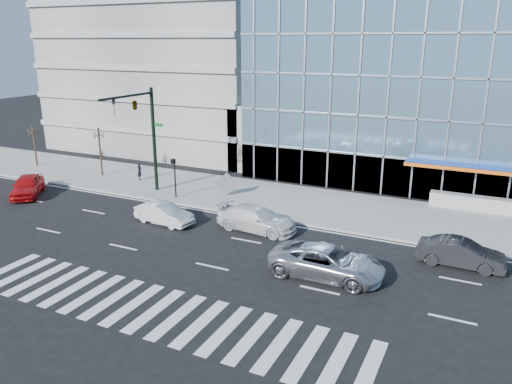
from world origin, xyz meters
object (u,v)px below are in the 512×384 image
red_sedan (27,186)px  tilted_panel (226,184)px  traffic_signal (141,116)px  street_tree_far (33,131)px  street_tree_near (99,134)px  white_sedan (164,213)px  pedestrian (140,171)px  dark_sedan (461,253)px  white_suv (257,219)px  ped_signal_post (174,172)px  silver_suv (327,262)px

red_sedan → tilted_panel: size_ratio=3.62×
traffic_signal → street_tree_far: traffic_signal is taller
street_tree_near → street_tree_far: (-8.00, 0.00, -0.33)m
white_sedan → pedestrian: 10.82m
traffic_signal → pedestrian: traffic_signal is taller
white_sedan → dark_sedan: 18.06m
pedestrian → white_suv: bearing=-131.2°
white_suv → ped_signal_post: bearing=72.8°
ped_signal_post → dark_sedan: ped_signal_post is taller
white_sedan → tilted_panel: size_ratio=3.17×
street_tree_near → tilted_panel: size_ratio=3.25×
ped_signal_post → red_sedan: (-10.76, -4.22, -1.34)m
traffic_signal → street_tree_near: size_ratio=1.89×
silver_suv → dark_sedan: silver_suv is taller
dark_sedan → white_sedan: bearing=96.2°
traffic_signal → dark_sedan: 23.63m
silver_suv → white_suv: 7.37m
street_tree_far → white_sedan: 21.28m
street_tree_near → pedestrian: street_tree_near is taller
street_tree_far → red_sedan: 9.92m
traffic_signal → white_suv: size_ratio=1.53×
street_tree_near → ped_signal_post: bearing=-15.1°
traffic_signal → pedestrian: 6.82m
red_sedan → street_tree_far: bearing=97.5°
white_suv → dark_sedan: (12.00, 0.00, -0.03)m
dark_sedan → tilted_panel: tilted_panel is taller
dark_sedan → traffic_signal: bearing=84.5°
street_tree_far → dark_sedan: street_tree_far is taller
street_tree_near → street_tree_far: 8.01m
silver_suv → dark_sedan: 7.37m
white_suv → tilted_panel: 7.27m
white_sedan → ped_signal_post: bearing=32.8°
street_tree_near → pedestrian: size_ratio=2.68×
ped_signal_post → white_sedan: ped_signal_post is taller
silver_suv → pedestrian: size_ratio=3.69×
ped_signal_post → traffic_signal: bearing=-171.5°
ped_signal_post → street_tree_far: 17.73m
dark_sedan → tilted_panel: (-17.07, 5.20, 0.33)m
traffic_signal → tilted_panel: bearing=22.9°
ped_signal_post → pedestrian: bearing=153.3°
street_tree_near → red_sedan: 7.51m
street_tree_near → white_suv: street_tree_near is taller
white_suv → red_sedan: bearing=96.7°
white_suv → white_sedan: (-6.00, -1.49, -0.08)m
silver_suv → dark_sedan: bearing=-55.6°
silver_suv → white_sedan: bearing=75.9°
traffic_signal → silver_suv: 19.02m
traffic_signal → red_sedan: bearing=-155.0°
traffic_signal → dark_sedan: bearing=-6.9°
white_sedan → red_sedan: bearing=94.3°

